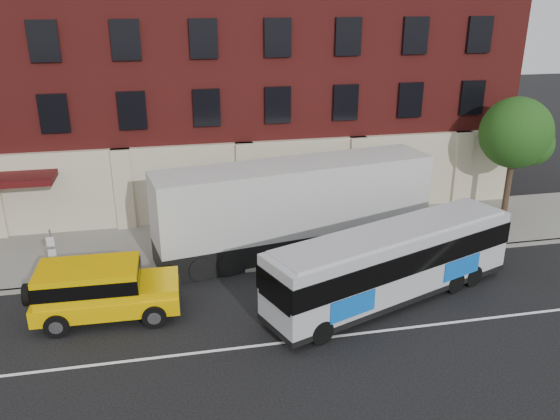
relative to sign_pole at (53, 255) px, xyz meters
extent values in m
plane|color=black|center=(8.50, -6.15, -1.45)|extent=(120.00, 120.00, 0.00)
cube|color=gray|center=(8.50, 2.85, -1.38)|extent=(60.00, 6.00, 0.15)
cube|color=gray|center=(8.50, -0.15, -1.38)|extent=(60.00, 0.25, 0.15)
cube|color=white|center=(8.50, -5.65, -1.45)|extent=(60.00, 0.12, 0.01)
cube|color=maroon|center=(8.50, 10.85, 6.20)|extent=(30.00, 10.00, 15.00)
cube|color=beige|center=(8.50, 5.70, 0.70)|extent=(30.00, 0.35, 4.00)
cube|color=#400B0C|center=(-2.50, 4.85, 1.80)|extent=(4.20, 2.20, 0.30)
cube|color=beige|center=(2.50, 5.60, 0.70)|extent=(0.90, 0.55, 4.00)
cube|color=beige|center=(8.50, 5.60, 0.70)|extent=(0.90, 0.55, 4.00)
cube|color=beige|center=(14.50, 5.60, 0.70)|extent=(0.90, 0.55, 4.00)
cube|color=beige|center=(20.50, 5.60, 0.70)|extent=(0.90, 0.55, 4.00)
cube|color=black|center=(-0.25, 5.77, 4.50)|extent=(1.30, 0.20, 1.80)
cube|color=black|center=(3.25, 5.77, 4.50)|extent=(1.30, 0.20, 1.80)
cube|color=black|center=(6.75, 5.77, 4.50)|extent=(1.30, 0.20, 1.80)
cube|color=black|center=(10.25, 5.77, 4.50)|extent=(1.30, 0.20, 1.80)
cube|color=black|center=(13.75, 5.77, 4.50)|extent=(1.30, 0.20, 1.80)
cube|color=black|center=(17.25, 5.77, 4.50)|extent=(1.30, 0.20, 1.80)
cube|color=black|center=(20.75, 5.77, 4.50)|extent=(1.30, 0.20, 1.80)
cube|color=black|center=(-0.25, 5.77, 7.70)|extent=(1.30, 0.20, 1.80)
cube|color=black|center=(3.25, 5.77, 7.70)|extent=(1.30, 0.20, 1.80)
cube|color=black|center=(6.75, 5.77, 7.70)|extent=(1.30, 0.20, 1.80)
cube|color=black|center=(10.25, 5.77, 7.70)|extent=(1.30, 0.20, 1.80)
cube|color=black|center=(13.75, 5.77, 7.70)|extent=(1.30, 0.20, 1.80)
cube|color=black|center=(17.25, 5.77, 7.70)|extent=(1.30, 0.20, 1.80)
cube|color=black|center=(20.75, 5.77, 7.70)|extent=(1.30, 0.20, 1.80)
cube|color=black|center=(-2.00, 5.63, 0.30)|extent=(2.60, 0.15, 2.80)
cube|color=black|center=(4.00, 5.63, 0.30)|extent=(2.60, 0.15, 2.80)
cube|color=black|center=(10.00, 5.63, 0.30)|extent=(2.60, 0.15, 2.80)
cube|color=black|center=(16.00, 5.63, 0.30)|extent=(2.60, 0.15, 2.80)
cylinder|color=gray|center=(0.00, 0.05, -0.20)|extent=(0.07, 0.07, 2.50)
cube|color=silver|center=(0.00, -0.10, 0.60)|extent=(0.30, 0.03, 0.40)
cube|color=silver|center=(0.00, -0.10, 0.10)|extent=(0.30, 0.03, 0.35)
cylinder|color=#312218|center=(22.00, 3.35, 0.20)|extent=(0.32, 0.32, 3.00)
sphere|color=#134012|center=(22.00, 3.35, 3.10)|extent=(3.60, 3.60, 3.60)
sphere|color=#134012|center=(22.70, 2.95, 2.60)|extent=(2.20, 2.20, 2.20)
sphere|color=#134012|center=(21.40, 3.75, 2.70)|extent=(2.00, 2.00, 2.00)
cube|color=#B7B9C2|center=(12.81, -3.55, 0.12)|extent=(10.68, 5.84, 2.52)
cube|color=black|center=(12.81, -3.55, -1.05)|extent=(10.74, 5.90, 0.22)
cube|color=#B7B9C2|center=(12.81, -3.55, 1.42)|extent=(10.09, 5.40, 0.11)
cube|color=black|center=(12.81, -3.55, 0.53)|extent=(10.77, 5.93, 0.88)
cube|color=blue|center=(10.58, -5.61, -0.35)|extent=(1.83, 0.73, 0.79)
cube|color=blue|center=(14.88, -1.55, -0.35)|extent=(1.83, 0.73, 0.79)
cylinder|color=black|center=(9.37, -5.93, -1.01)|extent=(0.92, 0.56, 0.88)
cylinder|color=black|center=(8.66, -4.06, -1.01)|extent=(0.92, 0.56, 0.88)
cylinder|color=black|center=(15.48, -3.60, -1.01)|extent=(0.92, 0.56, 0.88)
cylinder|color=black|center=(14.76, -1.73, -1.01)|extent=(0.92, 0.56, 0.88)
cylinder|color=black|center=(16.47, -3.22, -1.01)|extent=(0.92, 0.56, 0.88)
cylinder|color=black|center=(15.75, -1.36, -1.01)|extent=(0.92, 0.56, 0.88)
cube|color=#FCC100|center=(2.23, -2.69, -0.76)|extent=(5.14, 2.23, 0.64)
cube|color=#FCC100|center=(1.65, -2.67, 0.09)|extent=(3.55, 2.16, 1.06)
cube|color=black|center=(1.65, -2.67, 0.14)|extent=(3.59, 2.20, 0.53)
cube|color=#FCC100|center=(3.99, -2.72, -0.28)|extent=(1.64, 2.05, 0.32)
cube|color=black|center=(4.80, -2.74, -0.71)|extent=(0.10, 1.70, 0.58)
cylinder|color=black|center=(-0.48, -2.63, -0.28)|extent=(0.25, 0.81, 0.81)
cylinder|color=black|center=(3.86, -3.76, -1.03)|extent=(0.86, 0.32, 0.85)
cylinder|color=silver|center=(3.86, -3.76, -1.03)|extent=(0.47, 0.33, 0.47)
cylinder|color=black|center=(3.90, -1.68, -1.03)|extent=(0.86, 0.32, 0.85)
cylinder|color=silver|center=(3.90, -1.68, -1.03)|extent=(0.47, 0.33, 0.47)
cylinder|color=black|center=(0.56, -3.69, -1.03)|extent=(0.86, 0.32, 0.85)
cylinder|color=silver|center=(0.56, -3.69, -1.03)|extent=(0.47, 0.33, 0.47)
cylinder|color=black|center=(0.61, -1.61, -1.03)|extent=(0.86, 0.32, 0.85)
cylinder|color=silver|center=(0.61, -1.61, -1.03)|extent=(0.47, 0.33, 0.47)
cube|color=black|center=(10.16, 1.45, -0.88)|extent=(12.80, 4.65, 1.15)
cube|color=silver|center=(10.16, 1.45, 1.22)|extent=(12.81, 4.69, 3.03)
cylinder|color=black|center=(5.74, -0.55, -0.93)|extent=(1.08, 0.47, 1.05)
cylinder|color=black|center=(5.32, 1.82, -0.93)|extent=(1.08, 0.47, 1.05)
cylinder|color=black|center=(6.97, -0.33, -0.93)|extent=(1.08, 0.47, 1.05)
cylinder|color=black|center=(6.55, 2.04, -0.93)|extent=(1.08, 0.47, 1.05)
cylinder|color=black|center=(13.77, 0.87, -0.93)|extent=(1.08, 0.47, 1.05)
cylinder|color=black|center=(13.35, 3.24, -0.93)|extent=(1.08, 0.47, 1.05)
cylinder|color=black|center=(15.01, 1.09, -0.93)|extent=(1.08, 0.47, 1.05)
cylinder|color=black|center=(14.59, 3.46, -0.93)|extent=(1.08, 0.47, 1.05)
camera|label=1|loc=(4.73, -21.59, 9.65)|focal=36.25mm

